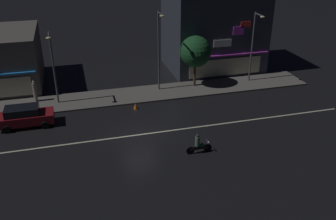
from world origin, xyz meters
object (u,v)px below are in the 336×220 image
(streetlamp_mid, at_px, (159,46))
(traffic_cone, at_px, (136,106))
(parked_car_near_kerb, at_px, (25,116))
(streetlamp_west, at_px, (53,62))
(pedestrian_on_sidewalk, at_px, (35,92))
(motorcycle_lead, at_px, (199,145))
(streetlamp_east, at_px, (254,42))

(streetlamp_mid, bearing_deg, traffic_cone, -132.33)
(parked_car_near_kerb, bearing_deg, streetlamp_west, -126.09)
(pedestrian_on_sidewalk, relative_size, motorcycle_lead, 1.04)
(streetlamp_east, relative_size, motorcycle_lead, 3.67)
(streetlamp_mid, bearing_deg, streetlamp_east, -1.03)
(streetlamp_west, distance_m, streetlamp_mid, 9.58)
(streetlamp_mid, distance_m, traffic_cone, 6.19)
(pedestrian_on_sidewalk, relative_size, traffic_cone, 3.59)
(motorcycle_lead, bearing_deg, streetlamp_mid, -89.24)
(parked_car_near_kerb, height_order, traffic_cone, parked_car_near_kerb)
(pedestrian_on_sidewalk, distance_m, motorcycle_lead, 16.52)
(streetlamp_mid, height_order, streetlamp_east, streetlamp_mid)
(streetlamp_mid, height_order, pedestrian_on_sidewalk, streetlamp_mid)
(pedestrian_on_sidewalk, bearing_deg, parked_car_near_kerb, -145.68)
(streetlamp_west, height_order, pedestrian_on_sidewalk, streetlamp_west)
(traffic_cone, bearing_deg, streetlamp_east, 13.98)
(streetlamp_east, bearing_deg, traffic_cone, -166.02)
(streetlamp_east, bearing_deg, motorcycle_lead, -130.27)
(motorcycle_lead, bearing_deg, streetlamp_east, -129.17)
(streetlamp_west, xyz_separation_m, motorcycle_lead, (9.47, -10.88, -3.36))
(streetlamp_west, bearing_deg, pedestrian_on_sidewalk, 151.63)
(streetlamp_mid, relative_size, pedestrian_on_sidewalk, 3.82)
(streetlamp_mid, bearing_deg, parked_car_near_kerb, -161.23)
(streetlamp_east, distance_m, traffic_cone, 13.54)
(streetlamp_mid, xyz_separation_m, streetlamp_east, (9.55, -0.17, -0.30))
(streetlamp_west, xyz_separation_m, streetlamp_east, (19.09, 0.47, 0.28))
(streetlamp_east, xyz_separation_m, parked_car_near_kerb, (-21.61, -3.93, -3.40))
(streetlamp_east, bearing_deg, pedestrian_on_sidewalk, 178.42)
(streetlamp_west, relative_size, streetlamp_mid, 0.85)
(streetlamp_mid, xyz_separation_m, pedestrian_on_sidewalk, (-11.48, 0.41, -3.50))
(streetlamp_east, bearing_deg, streetlamp_west, -178.59)
(pedestrian_on_sidewalk, xyz_separation_m, parked_car_near_kerb, (-0.58, -4.51, -0.20))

